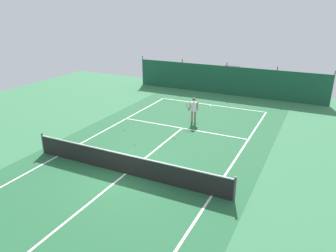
# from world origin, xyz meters

# --- Properties ---
(ground_plane) EXTENTS (36.00, 36.00, 0.00)m
(ground_plane) POSITION_xyz_m (0.00, 0.00, 0.00)
(ground_plane) COLOR #387A4C
(court_surface) EXTENTS (11.02, 26.60, 0.01)m
(court_surface) POSITION_xyz_m (0.00, 0.00, 0.00)
(court_surface) COLOR #236038
(court_surface) RESTS_ON ground
(tennis_net) EXTENTS (10.12, 0.10, 1.10)m
(tennis_net) POSITION_xyz_m (0.00, 0.00, 0.51)
(tennis_net) COLOR black
(tennis_net) RESTS_ON ground
(back_fence) EXTENTS (16.30, 0.98, 2.70)m
(back_fence) POSITION_xyz_m (-0.00, 15.96, 0.67)
(back_fence) COLOR #195138
(back_fence) RESTS_ON ground
(tennis_player) EXTENTS (0.59, 0.82, 1.64)m
(tennis_player) POSITION_xyz_m (0.21, 7.71, 0.96)
(tennis_player) COLOR #9E7051
(tennis_player) RESTS_ON ground
(tennis_ball_near_player) EXTENTS (0.07, 0.07, 0.07)m
(tennis_ball_near_player) POSITION_xyz_m (-1.34, 2.92, 0.03)
(tennis_ball_near_player) COLOR #CCDB33
(tennis_ball_near_player) RESTS_ON ground
(tennis_ball_midcourt) EXTENTS (0.07, 0.07, 0.07)m
(tennis_ball_midcourt) POSITION_xyz_m (-3.12, 4.55, 0.03)
(tennis_ball_midcourt) COLOR #CCDB33
(tennis_ball_midcourt) RESTS_ON ground
(tennis_ball_by_sideline) EXTENTS (0.07, 0.07, 0.07)m
(tennis_ball_by_sideline) POSITION_xyz_m (0.23, 4.73, 0.03)
(tennis_ball_by_sideline) COLOR #CCDB33
(tennis_ball_by_sideline) RESTS_ON ground
(parked_car) EXTENTS (2.42, 4.40, 1.68)m
(parked_car) POSITION_xyz_m (-0.57, 18.91, 0.84)
(parked_car) COLOR maroon
(parked_car) RESTS_ON ground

